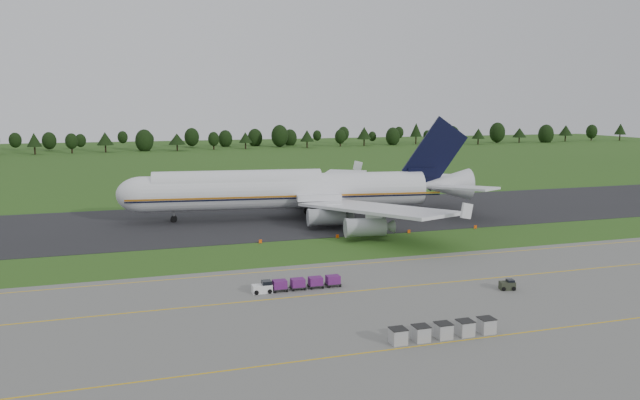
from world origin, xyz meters
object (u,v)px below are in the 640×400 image
object	(u,v)px
aircraft	(293,190)
utility_cart	(507,286)
edge_markers	(374,234)
uld_row	(443,330)
baggage_train	(296,284)

from	to	relation	value
aircraft	utility_cart	size ratio (longest dim) A/B	35.76
aircraft	edge_markers	world-z (taller)	aircraft
uld_row	edge_markers	world-z (taller)	uld_row
aircraft	uld_row	bearing A→B (deg)	-92.45
baggage_train	uld_row	distance (m)	21.84
edge_markers	utility_cart	bearing A→B (deg)	-84.38
aircraft	baggage_train	distance (m)	48.53
utility_cart	uld_row	size ratio (longest dim) A/B	0.18
edge_markers	baggage_train	bearing A→B (deg)	-128.64
aircraft	baggage_train	bearing A→B (deg)	-104.79
aircraft	baggage_train	size ratio (longest dim) A/B	6.46
utility_cart	uld_row	xyz separation A→B (m)	(-15.25, -11.90, 0.27)
baggage_train	edge_markers	bearing A→B (deg)	51.36
aircraft	uld_row	distance (m)	66.60
uld_row	edge_markers	size ratio (longest dim) A/B	0.27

